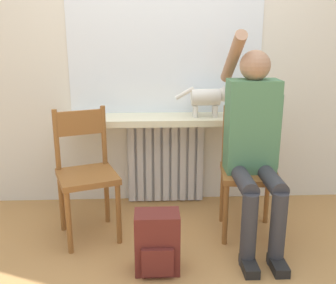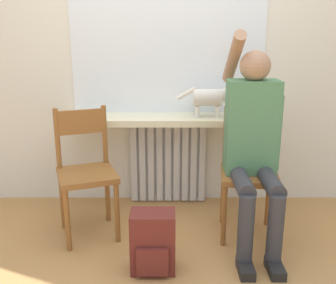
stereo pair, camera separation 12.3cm
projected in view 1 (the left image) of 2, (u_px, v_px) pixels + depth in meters
name	position (u px, v px, depth m)	size (l,w,h in m)	color
ground_plane	(173.00, 282.00, 2.30)	(12.00, 12.00, 0.00)	#B27F47
wall_with_window	(165.00, 39.00, 3.11)	(7.00, 0.06, 2.70)	silver
radiator	(166.00, 161.00, 3.31)	(0.64, 0.08, 0.72)	silver
windowsill	(166.00, 120.00, 3.09)	(1.60, 0.32, 0.05)	beige
window_glass	(165.00, 54.00, 3.11)	(1.53, 0.01, 0.94)	white
chair_left	(86.00, 172.00, 2.72)	(0.49, 0.49, 0.91)	brown
chair_right	(249.00, 169.00, 2.77)	(0.43, 0.43, 0.91)	brown
person	(254.00, 139.00, 2.60)	(0.36, 0.97, 1.43)	#333338
cat	(209.00, 97.00, 3.04)	(0.44, 0.13, 0.24)	silver
backpack	(157.00, 243.00, 2.37)	(0.27, 0.20, 0.39)	maroon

